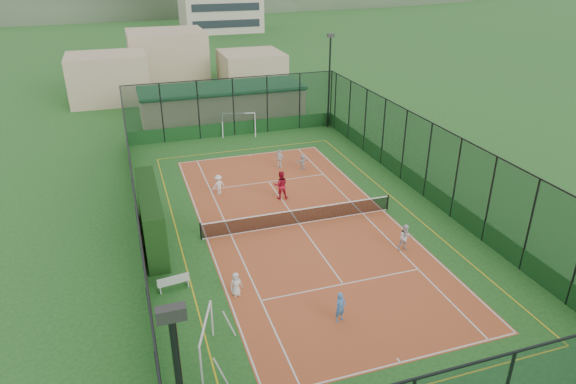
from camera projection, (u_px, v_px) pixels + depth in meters
The scene contains 19 objects.
ground at pixel (299, 224), 30.23m from camera, with size 300.00×300.00×0.00m, color #1D5420.
court_slab at pixel (299, 224), 30.23m from camera, with size 11.17×23.97×0.01m, color #B55A28.
tennis_net at pixel (299, 216), 30.00m from camera, with size 11.67×0.12×1.06m, color black, non-canonical shape.
perimeter_fence at pixel (300, 185), 29.17m from camera, with size 18.12×34.12×5.00m, color black, non-canonical shape.
floodlight_ne at pixel (329, 82), 45.18m from camera, with size 0.60×0.26×8.25m, color black, non-canonical shape.
clubhouse at pixel (222, 103), 48.47m from camera, with size 15.20×7.20×3.15m, color tan, non-canonical shape.
distant_hills at pixel (139, 3), 159.16m from camera, with size 200.00×60.00×24.00m, color #384C33, non-canonical shape.
hedge_left at pixel (151, 216), 27.81m from camera, with size 1.05×7.03×3.07m, color black.
white_bench at pixel (173, 281), 24.22m from camera, with size 1.52×0.42×0.85m, color white, non-canonical shape.
futsal_goal_near at pixel (207, 341), 19.87m from camera, with size 0.80×2.75×1.77m, color white, non-canonical shape.
futsal_goal_far at pixel (239, 124), 44.71m from camera, with size 2.90×0.84×1.87m, color white, non-canonical shape.
child_near_left at pixel (236, 284), 23.70m from camera, with size 0.59×0.38×1.20m, color white.
child_near_mid at pixel (340, 307), 22.01m from camera, with size 0.52×0.34×1.42m, color #4684C7.
child_near_right at pixel (405, 238), 27.24m from camera, with size 0.74×0.57×1.52m, color silver.
child_far_left at pixel (219, 185), 33.64m from camera, with size 0.87×0.50×1.35m, color white.
child_far_right at pixel (280, 159), 37.79m from camera, with size 0.83×0.34×1.41m, color white.
child_far_back at pixel (302, 162), 37.52m from camera, with size 1.06×0.34×1.14m, color silver.
coach at pixel (281, 185), 32.94m from camera, with size 0.92×0.71×1.89m, color #B4132A.
tennis_balls at pixel (301, 209), 31.86m from camera, with size 5.40×0.53×0.07m.
Camera 1 is at (-8.95, -25.02, 14.55)m, focal length 32.00 mm.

